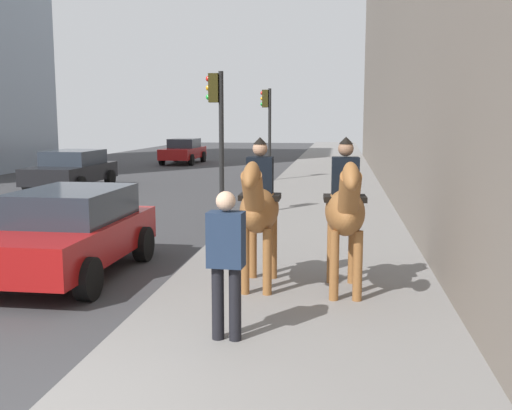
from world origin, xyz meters
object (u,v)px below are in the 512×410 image
Objects in this scene: mounted_horse_near at (259,207)px; car_near_lane at (72,169)px; pedestrian_greeting at (226,256)px; car_far_lane at (183,151)px; traffic_light_near_curb at (218,122)px; mounted_horse_far at (345,209)px; traffic_light_far_curb at (268,120)px; car_mid_lane at (69,231)px.

mounted_horse_near is 15.02m from car_near_lane.
car_near_lane is at bearing 33.73° from pedestrian_greeting.
car_far_lane is at bearing 177.49° from car_near_lane.
traffic_light_near_curb is (8.16, 1.76, 1.42)m from pedestrian_greeting.
mounted_horse_far is 0.50× the size of car_far_lane.
mounted_horse_near reaches higher than car_far_lane.
traffic_light_far_curb is (9.56, -0.08, 0.03)m from traffic_light_near_curb.
traffic_light_near_curb is at bearing 17.87° from car_far_lane.
traffic_light_far_curb is at bearing 116.09° from car_near_lane.
pedestrian_greeting is at bearing -3.20° from mounted_horse_near.
car_mid_lane is 15.07m from traffic_light_far_curb.
traffic_light_far_curb reaches higher than car_mid_lane.
car_mid_lane and car_far_lane have the same top height.
pedestrian_greeting is 0.45× the size of traffic_light_far_curb.
traffic_light_far_curb is at bearing 32.35° from car_far_lane.
traffic_light_near_curb reaches higher than car_far_lane.
car_far_lane is at bearing -163.77° from mounted_horse_far.
car_mid_lane is 1.04× the size of traffic_light_far_curb.
car_near_lane and car_mid_lane have the same top height.
mounted_horse_far is 0.60× the size of traffic_light_near_curb.
traffic_light_far_curb reaches higher than mounted_horse_near.
car_far_lane is (24.79, 4.62, -0.02)m from car_mid_lane.
car_near_lane is 1.13× the size of traffic_light_far_curb.
car_mid_lane is (0.78, 4.52, -0.58)m from mounted_horse_far.
mounted_horse_near is 0.99× the size of mounted_horse_far.
car_mid_lane is at bearing 164.89° from traffic_light_near_curb.
pedestrian_greeting is at bearing -36.29° from mounted_horse_far.
traffic_light_far_curb is at bearing -0.47° from traffic_light_near_curb.
traffic_light_near_curb is at bearing -156.64° from mounted_horse_far.
car_far_lane is 1.19× the size of traffic_light_far_curb.
mounted_horse_far is 2.46m from pedestrian_greeting.
mounted_horse_near is 0.59× the size of traffic_light_near_curb.
mounted_horse_far reaches higher than car_near_lane.
car_mid_lane is (2.84, 3.20, -0.34)m from pedestrian_greeting.
mounted_horse_far is at bearing 20.26° from car_far_lane.
traffic_light_far_curb is (15.55, 1.76, 1.22)m from mounted_horse_near.
mounted_horse_near is 2.18m from pedestrian_greeting.
car_far_lane is at bearing 31.76° from traffic_light_far_curb.
mounted_horse_near is 1.25m from mounted_horse_far.
traffic_light_near_curb is (5.99, 1.84, 1.19)m from mounted_horse_near.
pedestrian_greeting is 17.86m from traffic_light_far_curb.
mounted_horse_near is at bearing 78.76° from car_mid_lane.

